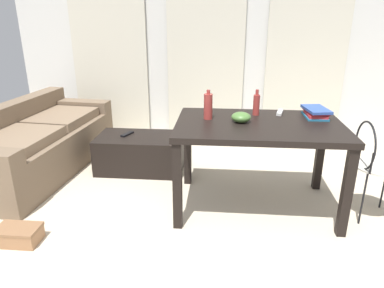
# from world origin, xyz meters

# --- Properties ---
(ground_plane) EXTENTS (8.01, 8.01, 0.00)m
(ground_plane) POSITION_xyz_m (0.00, 1.27, 0.00)
(ground_plane) COLOR beige
(wall_back) EXTENTS (5.14, 0.10, 2.57)m
(wall_back) POSITION_xyz_m (0.00, 3.34, 1.29)
(wall_back) COLOR silver
(wall_back) RESTS_ON ground
(curtains) EXTENTS (3.65, 0.03, 2.35)m
(curtains) POSITION_xyz_m (0.00, 3.25, 1.17)
(curtains) COLOR beige
(curtains) RESTS_ON ground
(couch) EXTENTS (1.05, 2.08, 0.73)m
(couch) POSITION_xyz_m (-1.78, 1.90, 0.30)
(couch) COLOR brown
(couch) RESTS_ON ground
(coffee_table) EXTENTS (0.94, 0.54, 0.39)m
(coffee_table) POSITION_xyz_m (-0.64, 2.01, 0.20)
(coffee_table) COLOR black
(coffee_table) RESTS_ON ground
(craft_table) EXTENTS (1.39, 0.91, 0.79)m
(craft_table) POSITION_xyz_m (0.56, 1.31, 0.69)
(craft_table) COLOR black
(craft_table) RESTS_ON ground
(wire_chair) EXTENTS (0.40, 0.40, 0.84)m
(wire_chair) POSITION_xyz_m (1.48, 1.22, 0.53)
(wire_chair) COLOR silver
(wire_chair) RESTS_ON ground
(bottle_near) EXTENTS (0.07, 0.07, 0.25)m
(bottle_near) POSITION_xyz_m (0.12, 1.39, 0.90)
(bottle_near) COLOR #99332D
(bottle_near) RESTS_ON craft_table
(bottle_far) EXTENTS (0.06, 0.06, 0.23)m
(bottle_far) POSITION_xyz_m (0.55, 1.56, 0.88)
(bottle_far) COLOR #99332D
(bottle_far) RESTS_ON craft_table
(bowl) EXTENTS (0.16, 0.16, 0.08)m
(bowl) POSITION_xyz_m (0.41, 1.32, 0.83)
(bowl) COLOR #477033
(bowl) RESTS_ON craft_table
(book_stack) EXTENTS (0.22, 0.32, 0.08)m
(book_stack) POSITION_xyz_m (1.07, 1.53, 0.83)
(book_stack) COLOR #1E668C
(book_stack) RESTS_ON craft_table
(tv_remote_on_table) EXTENTS (0.09, 0.19, 0.02)m
(tv_remote_on_table) POSITION_xyz_m (0.77, 1.63, 0.80)
(tv_remote_on_table) COLOR #B7B7B2
(tv_remote_on_table) RESTS_ON craft_table
(tv_remote_primary) EXTENTS (0.11, 0.19, 0.02)m
(tv_remote_primary) POSITION_xyz_m (-0.79, 2.04, 0.40)
(tv_remote_primary) COLOR black
(tv_remote_primary) RESTS_ON coffee_table
(shoebox) EXTENTS (0.32, 0.20, 0.13)m
(shoebox) POSITION_xyz_m (-1.27, 0.59, 0.07)
(shoebox) COLOR #996B47
(shoebox) RESTS_ON ground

